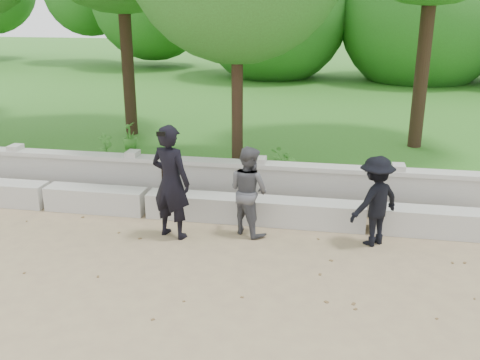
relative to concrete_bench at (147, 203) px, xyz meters
name	(u,v)px	position (x,y,z in m)	size (l,w,h in m)	color
ground	(105,260)	(0.00, -1.90, -0.22)	(80.00, 80.00, 0.00)	#9C875F
lawn	(252,98)	(0.00, 12.10, -0.10)	(40.00, 22.00, 0.25)	#33641B
concrete_bench	(147,203)	(0.00, 0.00, 0.00)	(11.90, 0.45, 0.45)	#B9B7AF
parapet_wall	(158,179)	(0.00, 0.70, 0.24)	(12.50, 0.35, 0.90)	#AEACA4
man_main	(171,182)	(0.76, -0.85, 0.73)	(0.81, 0.74, 1.91)	black
visitor_left	(249,191)	(1.99, -0.49, 0.53)	(0.93, 0.89, 1.52)	#49494F
visitor_mid	(375,201)	(4.04, -0.55, 0.51)	(1.07, 1.05, 1.47)	black
shrub_a	(106,147)	(-1.87, 2.46, 0.34)	(0.33, 0.22, 0.63)	#448E30
shrub_b	(289,172)	(2.48, 1.40, 0.30)	(0.31, 0.25, 0.55)	#448E30
shrub_c	(285,163)	(2.36, 1.89, 0.33)	(0.55, 0.47, 0.61)	#448E30
shrub_d	(130,136)	(-1.69, 3.49, 0.36)	(0.38, 0.34, 0.68)	#448E30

